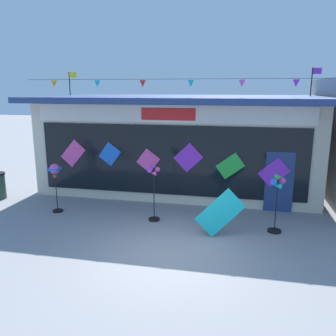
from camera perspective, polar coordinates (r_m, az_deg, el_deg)
ground_plane at (r=8.74m, az=0.15°, el=-14.21°), size 80.00×80.00×0.00m
kite_shop_building at (r=14.43m, az=2.19°, el=4.49°), size 10.69×6.19×4.74m
wind_spinner_far_left at (r=11.81m, az=-18.05°, el=-1.03°), size 0.34×0.34×1.62m
wind_spinner_left at (r=10.52m, az=-2.36°, el=-3.13°), size 0.36×0.35×1.79m
wind_spinner_center_left at (r=10.10m, az=17.46°, el=-4.18°), size 0.44×0.38×1.72m
display_kite_on_ground at (r=9.62m, az=8.54°, el=-7.28°), size 1.37×0.21×1.37m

